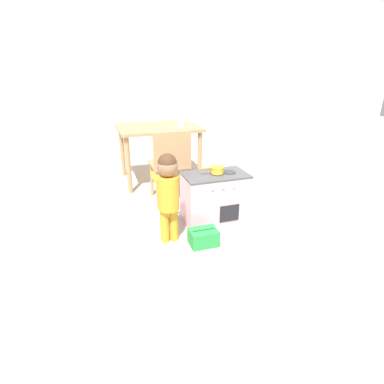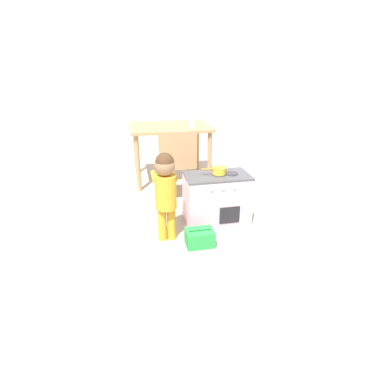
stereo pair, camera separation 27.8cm
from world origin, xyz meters
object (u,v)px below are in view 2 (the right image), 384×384
at_px(toy_basket, 200,238).
at_px(cup_on_table, 192,123).
at_px(child_figure, 165,186).
at_px(dining_table, 170,133).
at_px(dining_chair_near, 176,163).
at_px(play_kitchen, 217,199).
at_px(toy_pot, 219,170).

xyz_separation_m(toy_basket, cup_on_table, (0.27, 1.62, 0.71)).
relative_size(child_figure, dining_table, 0.78).
relative_size(toy_basket, dining_chair_near, 0.29).
xyz_separation_m(child_figure, toy_basket, (0.27, -0.17, -0.44)).
distance_m(play_kitchen, toy_basket, 0.50).
bearing_deg(play_kitchen, toy_pot, 2.30).
bearing_deg(child_figure, toy_pot, 22.63).
height_order(play_kitchen, dining_chair_near, dining_chair_near).
xyz_separation_m(toy_pot, toy_basket, (-0.27, -0.39, -0.48)).
relative_size(play_kitchen, child_figure, 0.77).
distance_m(play_kitchen, child_figure, 0.63).
relative_size(play_kitchen, dining_table, 0.60).
xyz_separation_m(play_kitchen, dining_chair_near, (-0.30, 0.61, 0.21)).
bearing_deg(cup_on_table, dining_chair_near, -116.54).
distance_m(child_figure, dining_table, 1.61).
xyz_separation_m(play_kitchen, child_figure, (-0.53, -0.22, 0.26)).
bearing_deg(child_figure, toy_basket, -31.95).
relative_size(child_figure, toy_basket, 3.32).
xyz_separation_m(toy_pot, dining_chair_near, (-0.31, 0.61, -0.09)).
height_order(play_kitchen, cup_on_table, cup_on_table).
distance_m(toy_basket, dining_chair_near, 1.07).
bearing_deg(dining_chair_near, dining_table, 87.24).
bearing_deg(cup_on_table, toy_basket, -99.58).
height_order(toy_pot, cup_on_table, cup_on_table).
xyz_separation_m(dining_table, dining_chair_near, (-0.04, -0.75, -0.18)).
height_order(toy_pot, child_figure, child_figure).
distance_m(child_figure, dining_chair_near, 0.87).
relative_size(toy_basket, dining_table, 0.24).
bearing_deg(dining_chair_near, toy_basket, -87.90).
bearing_deg(dining_table, child_figure, -99.51).
distance_m(play_kitchen, dining_chair_near, 0.71).
bearing_deg(toy_pot, dining_chair_near, 116.96).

